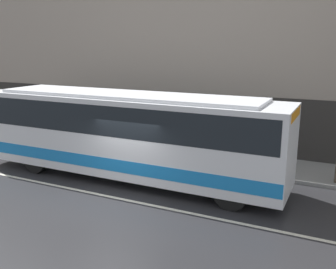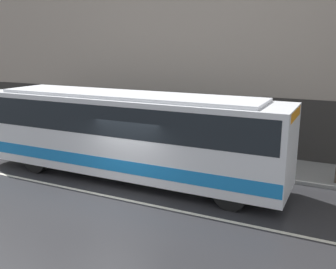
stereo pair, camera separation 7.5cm
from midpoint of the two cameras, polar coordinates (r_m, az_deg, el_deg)
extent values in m
plane|color=#262628|center=(12.79, -7.44, -9.62)|extent=(60.00, 60.00, 0.00)
cube|color=gray|center=(17.24, 2.48, -3.17)|extent=(60.00, 2.79, 0.14)
cube|color=gray|center=(17.97, 4.71, 15.21)|extent=(60.00, 0.30, 11.13)
cube|color=#2D2B28|center=(18.16, 4.27, 1.95)|extent=(60.00, 0.06, 2.78)
cube|color=beige|center=(12.79, -7.44, -9.61)|extent=(54.00, 0.14, 0.01)
cube|color=silver|center=(14.18, -6.20, 0.17)|extent=(12.06, 2.51, 2.81)
cube|color=#1972BF|center=(14.40, -6.12, -3.15)|extent=(12.00, 2.53, 0.45)
cube|color=black|center=(14.04, -6.27, 2.91)|extent=(11.70, 2.53, 1.07)
cube|color=orange|center=(11.91, 18.83, 2.96)|extent=(0.12, 1.88, 0.28)
cube|color=silver|center=(13.92, -6.35, 6.04)|extent=(10.25, 2.13, 0.12)
cylinder|color=black|center=(11.83, 9.67, -8.80)|extent=(1.09, 0.28, 1.09)
cylinder|color=black|center=(13.81, 12.30, -5.64)|extent=(1.09, 0.28, 1.09)
cylinder|color=black|center=(15.91, -19.39, -3.57)|extent=(1.09, 0.28, 1.09)
cylinder|color=black|center=(17.44, -14.31, -1.77)|extent=(1.09, 0.28, 1.09)
cylinder|color=#1E5933|center=(17.05, -2.69, -0.90)|extent=(0.36, 0.36, 1.28)
sphere|color=tan|center=(16.88, -2.72, 1.58)|extent=(0.23, 0.23, 0.23)
camera|label=1|loc=(0.04, -89.84, 0.04)|focal=40.00mm
camera|label=2|loc=(0.04, 90.16, -0.04)|focal=40.00mm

